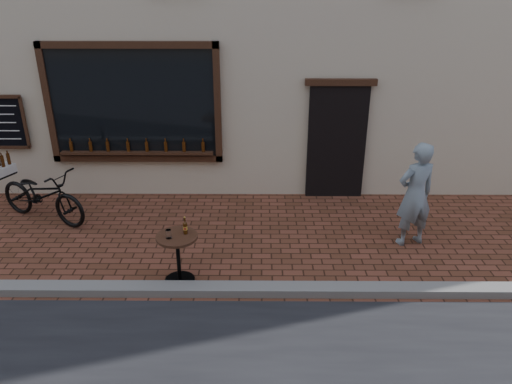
{
  "coord_description": "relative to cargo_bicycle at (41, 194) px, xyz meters",
  "views": [
    {
      "loc": [
        0.43,
        -5.56,
        4.2
      ],
      "look_at": [
        0.38,
        1.2,
        1.1
      ],
      "focal_mm": 35.0,
      "sensor_mm": 36.0,
      "label": 1
    }
  ],
  "objects": [
    {
      "name": "ground",
      "position": [
        3.43,
        -2.4,
        -0.5
      ],
      "size": [
        90.0,
        90.0,
        0.0
      ],
      "primitive_type": "plane",
      "color": "#512A1A",
      "rests_on": "ground"
    },
    {
      "name": "kerb",
      "position": [
        3.43,
        -2.2,
        -0.44
      ],
      "size": [
        90.0,
        0.25,
        0.12
      ],
      "primitive_type": "cube",
      "color": "slate",
      "rests_on": "ground"
    },
    {
      "name": "cargo_bicycle",
      "position": [
        0.0,
        0.0,
        0.0
      ],
      "size": [
        2.22,
        1.45,
        1.06
      ],
      "rotation": [
        0.0,
        0.0,
        1.14
      ],
      "color": "black",
      "rests_on": "ground"
    },
    {
      "name": "bistro_table",
      "position": [
        2.72,
        -1.91,
        0.03
      ],
      "size": [
        0.59,
        0.59,
        1.01
      ],
      "color": "black",
      "rests_on": "ground"
    },
    {
      "name": "pedestrian",
      "position": [
        6.34,
        -0.78,
        0.37
      ],
      "size": [
        0.73,
        0.59,
        1.74
      ],
      "primitive_type": "imported",
      "rotation": [
        0.0,
        0.0,
        3.46
      ],
      "color": "gray",
      "rests_on": "ground"
    }
  ]
}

